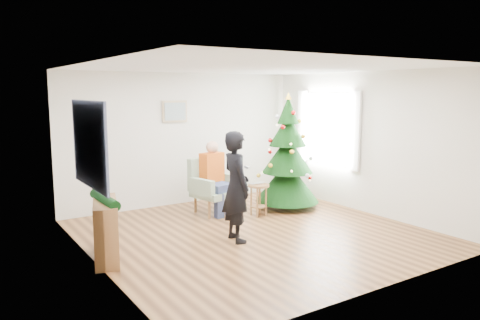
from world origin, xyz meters
TOP-DOWN VIEW (x-y plane):
  - floor at (0.00, 0.00)m, footprint 5.00×5.00m
  - ceiling at (0.00, 0.00)m, footprint 5.00×5.00m
  - wall_back at (0.00, 2.50)m, footprint 5.00×0.00m
  - wall_front at (0.00, -2.50)m, footprint 5.00×0.00m
  - wall_left at (-2.50, 0.00)m, footprint 0.00×5.00m
  - wall_right at (2.50, 0.00)m, footprint 0.00×5.00m
  - window_panel at (2.47, 1.00)m, footprint 0.04×1.30m
  - curtains at (2.44, 1.00)m, footprint 0.05×1.75m
  - christmas_tree at (1.50, 1.07)m, footprint 1.23×1.23m
  - stool at (0.66, 0.85)m, footprint 0.39×0.39m
  - laptop at (0.66, 0.85)m, footprint 0.33×0.22m
  - armchair at (0.09, 1.48)m, footprint 0.91×0.87m
  - seated_person at (0.11, 1.43)m, footprint 0.51×0.68m
  - standing_man at (-0.44, -0.13)m, footprint 0.48×0.66m
  - game_controller at (-0.27, -0.16)m, footprint 0.05×0.13m
  - console at (-2.33, 0.16)m, footprint 0.57×1.04m
  - garland at (-2.33, 0.16)m, footprint 0.14×0.90m
  - tapestry at (-2.46, 0.30)m, footprint 0.03×1.50m
  - framed_picture at (-0.20, 2.46)m, footprint 0.52×0.05m

SIDE VIEW (x-z plane):
  - floor at x=0.00m, z-range 0.00..0.00m
  - stool at x=0.66m, z-range 0.01..0.58m
  - armchair at x=0.09m, z-range -0.13..0.89m
  - console at x=-2.33m, z-range 0.00..0.80m
  - laptop at x=0.66m, z-range 0.58..0.60m
  - seated_person at x=0.11m, z-range 0.02..1.36m
  - garland at x=-2.33m, z-range 0.75..0.89m
  - standing_man at x=-0.44m, z-range 0.00..1.67m
  - christmas_tree at x=1.50m, z-range -0.11..2.11m
  - game_controller at x=-0.27m, z-range 1.09..1.13m
  - wall_back at x=0.00m, z-range -1.20..3.80m
  - wall_front at x=0.00m, z-range -1.20..3.80m
  - wall_left at x=-2.50m, z-range -1.20..3.80m
  - wall_right at x=2.50m, z-range -1.20..3.80m
  - window_panel at x=2.47m, z-range 0.80..2.20m
  - curtains at x=2.44m, z-range 0.75..2.25m
  - tapestry at x=-2.46m, z-range 0.98..2.12m
  - framed_picture at x=-0.20m, z-range 1.64..2.06m
  - ceiling at x=0.00m, z-range 2.60..2.60m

